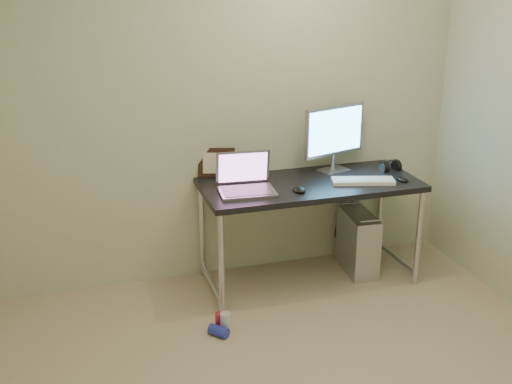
# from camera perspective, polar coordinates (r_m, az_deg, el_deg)

# --- Properties ---
(wall_back) EXTENTS (3.50, 0.02, 2.50)m
(wall_back) POSITION_cam_1_polar(r_m,az_deg,el_deg) (4.46, -3.22, 7.63)
(wall_back) COLOR beige
(wall_back) RESTS_ON ground
(desk) EXTENTS (1.51, 0.66, 0.75)m
(desk) POSITION_cam_1_polar(r_m,az_deg,el_deg) (4.48, 4.81, -0.12)
(desk) COLOR black
(desk) RESTS_ON ground
(tower_computer) EXTENTS (0.22, 0.45, 0.48)m
(tower_computer) POSITION_cam_1_polar(r_m,az_deg,el_deg) (4.83, 9.03, -4.42)
(tower_computer) COLOR #BABAC0
(tower_computer) RESTS_ON ground
(cable_a) EXTENTS (0.01, 0.16, 0.69)m
(cable_a) POSITION_cam_1_polar(r_m,az_deg,el_deg) (4.95, 7.38, -1.55)
(cable_a) COLOR black
(cable_a) RESTS_ON ground
(cable_b) EXTENTS (0.02, 0.11, 0.71)m
(cable_b) POSITION_cam_1_polar(r_m,az_deg,el_deg) (4.97, 8.41, -1.73)
(cable_b) COLOR black
(cable_b) RESTS_ON ground
(can_red) EXTENTS (0.08, 0.08, 0.11)m
(can_red) POSITION_cam_1_polar(r_m,az_deg,el_deg) (4.12, -3.23, -11.38)
(can_red) COLOR #C0213A
(can_red) RESTS_ON ground
(can_white) EXTENTS (0.08, 0.08, 0.13)m
(can_white) POSITION_cam_1_polar(r_m,az_deg,el_deg) (4.09, -2.69, -11.51)
(can_white) COLOR silver
(can_white) RESTS_ON ground
(can_blue) EXTENTS (0.13, 0.14, 0.07)m
(can_blue) POSITION_cam_1_polar(r_m,az_deg,el_deg) (4.06, -3.33, -12.24)
(can_blue) COLOR #2633B5
(can_blue) RESTS_ON ground
(laptop) EXTENTS (0.39, 0.33, 0.25)m
(laptop) POSITION_cam_1_polar(r_m,az_deg,el_deg) (4.25, -0.94, 0.88)
(laptop) COLOR #A7A8AE
(laptop) RESTS_ON desk
(monitor) EXTENTS (0.50, 0.20, 0.48)m
(monitor) POSITION_cam_1_polar(r_m,az_deg,el_deg) (4.62, 7.00, 5.20)
(monitor) COLOR #A7A8AE
(monitor) RESTS_ON desk
(keyboard) EXTENTS (0.45, 0.25, 0.03)m
(keyboard) POSITION_cam_1_polar(r_m,az_deg,el_deg) (4.48, 9.50, 0.98)
(keyboard) COLOR white
(keyboard) RESTS_ON desk
(mouse_right) EXTENTS (0.08, 0.11, 0.04)m
(mouse_right) POSITION_cam_1_polar(r_m,az_deg,el_deg) (4.57, 12.91, 1.19)
(mouse_right) COLOR black
(mouse_right) RESTS_ON desk
(mouse_left) EXTENTS (0.08, 0.13, 0.04)m
(mouse_left) POSITION_cam_1_polar(r_m,az_deg,el_deg) (4.26, 3.86, 0.33)
(mouse_left) COLOR black
(mouse_left) RESTS_ON desk
(headphones) EXTENTS (0.15, 0.09, 0.10)m
(headphones) POSITION_cam_1_polar(r_m,az_deg,el_deg) (4.78, 11.85, 2.21)
(headphones) COLOR black
(headphones) RESTS_ON desk
(picture_frame) EXTENTS (0.27, 0.14, 0.21)m
(picture_frame) POSITION_cam_1_polar(r_m,az_deg,el_deg) (4.52, -3.53, 2.62)
(picture_frame) COLOR black
(picture_frame) RESTS_ON desk
(webcam) EXTENTS (0.04, 0.03, 0.11)m
(webcam) POSITION_cam_1_polar(r_m,az_deg,el_deg) (4.52, -1.33, 2.30)
(webcam) COLOR silver
(webcam) RESTS_ON desk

